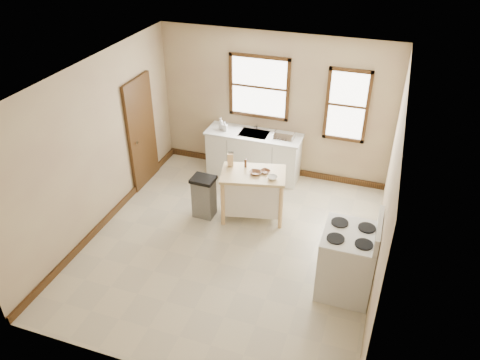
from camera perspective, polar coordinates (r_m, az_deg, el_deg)
name	(u,v)px	position (r m, az deg, el deg)	size (l,w,h in m)	color
floor	(230,244)	(7.67, -1.18, -7.79)	(5.00, 5.00, 0.00)	#BAB093
ceiling	(228,78)	(6.26, -1.47, 12.32)	(5.00, 5.00, 0.00)	white
wall_back	(274,106)	(8.99, 4.18, 8.97)	(4.50, 0.04, 2.80)	tan
wall_left	(97,147)	(7.83, -17.03, 3.89)	(0.04, 5.00, 2.80)	tan
wall_right	(388,198)	(6.55, 17.55, -2.07)	(0.04, 5.00, 2.80)	tan
window_main	(259,87)	(8.92, 2.34, 11.25)	(1.17, 0.06, 1.22)	black
window_side	(347,106)	(8.69, 12.92, 8.81)	(0.77, 0.06, 1.37)	black
door_left	(142,133)	(8.92, -11.90, 5.66)	(0.06, 0.90, 2.10)	black
baseboard_back	(271,168)	(9.57, 3.82, 1.50)	(4.50, 0.04, 0.12)	black
baseboard_left	(111,215)	(8.50, -15.46, -4.12)	(0.04, 5.00, 0.12)	black
sink_counter	(254,154)	(9.22, 1.66, 3.14)	(1.86, 0.62, 0.92)	silver
faucet	(257,124)	(9.11, 2.06, 6.80)	(0.03, 0.03, 0.22)	silver
soap_bottle_a	(221,124)	(9.13, -2.33, 6.90)	(0.09, 0.09, 0.23)	#B2B2B2
soap_bottle_b	(225,126)	(9.07, -1.84, 6.58)	(0.09, 0.09, 0.19)	#B2B2B2
dish_rack	(284,136)	(8.84, 5.41, 5.40)	(0.38, 0.29, 0.10)	silver
kitchen_island	(253,195)	(8.03, 1.60, -1.83)	(1.07, 0.68, 0.88)	tan
knife_block	(230,160)	(7.96, -1.18, 2.42)	(0.10, 0.10, 0.20)	#DDAD74
pepper_grinder	(246,163)	(7.93, 0.68, 2.07)	(0.04, 0.04, 0.15)	#472713
bowl_a	(255,173)	(7.76, 1.86, 0.89)	(0.19, 0.19, 0.05)	brown
bowl_b	(265,171)	(7.81, 3.07, 1.05)	(0.16, 0.16, 0.04)	brown
bowl_c	(272,178)	(7.63, 3.96, 0.28)	(0.17, 0.17, 0.05)	white
trash_bin	(204,197)	(8.11, -4.41, -2.04)	(0.39, 0.33, 0.76)	#5A5A58
gas_stove	(348,254)	(6.68, 13.04, -8.80)	(0.79, 0.81, 1.26)	silver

